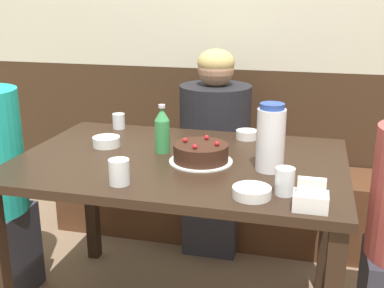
{
  "coord_description": "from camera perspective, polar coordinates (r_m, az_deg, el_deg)",
  "views": [
    {
      "loc": [
        0.52,
        -1.83,
        1.42
      ],
      "look_at": [
        0.04,
        0.05,
        0.83
      ],
      "focal_mm": 45.0,
      "sensor_mm": 36.0,
      "label": 1
    }
  ],
  "objects": [
    {
      "name": "person_pale_blue_shirt",
      "position": [
        2.72,
        2.79,
        -0.89
      ],
      "size": [
        0.4,
        0.4,
        1.16
      ],
      "rotation": [
        0.0,
        0.0,
        -1.57
      ],
      "color": "#33333D",
      "rests_on": "ground_plane"
    },
    {
      "name": "dining_table",
      "position": [
        2.04,
        -1.37,
        -4.22
      ],
      "size": [
        1.35,
        0.91,
        0.78
      ],
      "color": "black",
      "rests_on": "ground_plane"
    },
    {
      "name": "glass_shot_small",
      "position": [
        2.47,
        -8.67,
        2.69
      ],
      "size": [
        0.06,
        0.06,
        0.08
      ],
      "color": "silver",
      "rests_on": "dining_table"
    },
    {
      "name": "glass_tumbler_short",
      "position": [
        1.66,
        10.94,
        -4.36
      ],
      "size": [
        0.07,
        0.07,
        0.09
      ],
      "color": "silver",
      "rests_on": "dining_table"
    },
    {
      "name": "bowl_soup_white",
      "position": [
        1.63,
        7.09,
        -5.67
      ],
      "size": [
        0.13,
        0.13,
        0.04
      ],
      "color": "white",
      "rests_on": "dining_table"
    },
    {
      "name": "glass_water_tall",
      "position": [
        1.74,
        -8.62,
        -3.29
      ],
      "size": [
        0.08,
        0.08,
        0.09
      ],
      "color": "silver",
      "rests_on": "dining_table"
    },
    {
      "name": "bench_seat",
      "position": [
        2.96,
        3.08,
        -6.79
      ],
      "size": [
        1.99,
        0.38,
        0.45
      ],
      "color": "#56331E",
      "rests_on": "ground_plane"
    },
    {
      "name": "bowl_side_dish",
      "position": [
        2.29,
        6.53,
        1.12
      ],
      "size": [
        0.1,
        0.1,
        0.04
      ],
      "color": "white",
      "rests_on": "dining_table"
    },
    {
      "name": "soju_bottle",
      "position": [
        2.06,
        -3.55,
        1.68
      ],
      "size": [
        0.06,
        0.06,
        0.21
      ],
      "color": "#388E4C",
      "rests_on": "dining_table"
    },
    {
      "name": "water_pitcher",
      "position": [
        1.85,
        9.31,
        0.7
      ],
      "size": [
        0.11,
        0.11,
        0.26
      ],
      "color": "white",
      "rests_on": "dining_table"
    },
    {
      "name": "birthday_cake",
      "position": [
        1.95,
        1.06,
        -1.1
      ],
      "size": [
        0.26,
        0.26,
        0.1
      ],
      "color": "white",
      "rests_on": "dining_table"
    },
    {
      "name": "napkin_holder",
      "position": [
        1.57,
        13.89,
        -6.26
      ],
      "size": [
        0.11,
        0.08,
        0.11
      ],
      "color": "white",
      "rests_on": "dining_table"
    },
    {
      "name": "back_wall",
      "position": [
        2.93,
        4.28,
        13.68
      ],
      "size": [
        4.8,
        0.04,
        2.5
      ],
      "color": "#3D2819",
      "rests_on": "ground_plane"
    },
    {
      "name": "bowl_rice_small",
      "position": [
        2.19,
        -10.11,
        0.29
      ],
      "size": [
        0.12,
        0.12,
        0.04
      ],
      "color": "white",
      "rests_on": "dining_table"
    }
  ]
}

